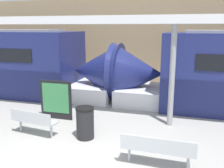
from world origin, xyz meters
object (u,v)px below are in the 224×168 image
bench_far (33,120)px  support_column_near (172,77)px  bench_near (158,148)px  poster_board (56,100)px  trash_bin (85,123)px

bench_far → support_column_near: 4.69m
support_column_near → bench_near: bearing=-92.5°
bench_near → support_column_near: (0.12, 2.84, 1.21)m
poster_board → support_column_near: (4.06, 0.54, 0.98)m
poster_board → trash_bin: bearing=-37.1°
support_column_near → poster_board: bearing=-172.4°
bench_far → poster_board: (-0.02, 1.50, 0.23)m
bench_near → poster_board: 4.56m
bench_near → trash_bin: bearing=156.5°
bench_near → poster_board: (-3.94, 2.29, 0.22)m
trash_bin → support_column_near: support_column_near is taller
bench_near → support_column_near: support_column_near is taller
bench_near → bench_far: size_ratio=1.15×
bench_far → support_column_near: (4.04, 2.04, 1.21)m
bench_near → bench_far: same height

